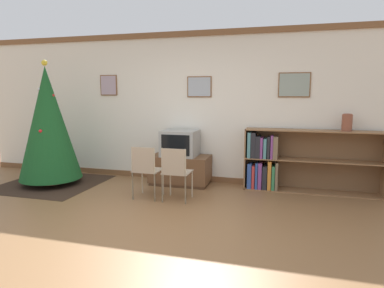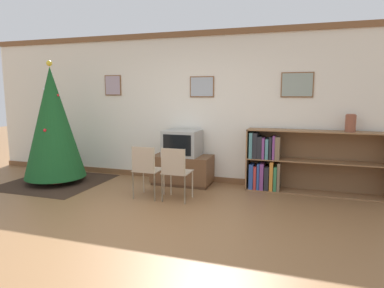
% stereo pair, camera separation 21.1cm
% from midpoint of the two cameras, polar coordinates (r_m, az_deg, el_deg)
% --- Properties ---
extents(ground_plane, '(24.00, 24.00, 0.00)m').
position_cam_midpoint_polar(ground_plane, '(4.21, -9.99, -14.24)').
color(ground_plane, brown).
extents(wall_back, '(8.97, 0.11, 2.70)m').
position_cam_midpoint_polar(wall_back, '(6.24, -0.17, 6.09)').
color(wall_back, silver).
rests_on(wall_back, ground_plane).
extents(area_rug, '(1.67, 1.67, 0.01)m').
position_cam_midpoint_polar(area_rug, '(6.72, -23.15, -6.07)').
color(area_rug, '#332319').
rests_on(area_rug, ground_plane).
extents(christmas_tree, '(1.07, 1.07, 2.17)m').
position_cam_midpoint_polar(christmas_tree, '(6.55, -23.71, 3.15)').
color(christmas_tree, maroon).
rests_on(christmas_tree, area_rug).
extents(tv_console, '(1.04, 0.56, 0.52)m').
position_cam_midpoint_polar(tv_console, '(6.12, -2.96, -4.31)').
color(tv_console, '#4C311E').
rests_on(tv_console, ground_plane).
extents(television, '(0.61, 0.53, 0.45)m').
position_cam_midpoint_polar(television, '(6.03, -3.00, 0.16)').
color(television, '#9E9E99').
rests_on(television, tv_console).
extents(folding_chair_left, '(0.40, 0.40, 0.82)m').
position_cam_midpoint_polar(folding_chair_left, '(5.28, -8.86, -4.10)').
color(folding_chair_left, tan).
rests_on(folding_chair_left, ground_plane).
extents(folding_chair_right, '(0.40, 0.40, 0.82)m').
position_cam_midpoint_polar(folding_chair_right, '(5.11, -3.93, -4.47)').
color(folding_chair_right, tan).
rests_on(folding_chair_right, ground_plane).
extents(bookshelf, '(2.16, 0.36, 1.02)m').
position_cam_midpoint_polar(bookshelf, '(5.87, 14.36, -2.82)').
color(bookshelf, olive).
rests_on(bookshelf, ground_plane).
extents(vase, '(0.16, 0.16, 0.27)m').
position_cam_midpoint_polar(vase, '(5.83, 23.49, 3.35)').
color(vase, brown).
rests_on(vase, bookshelf).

